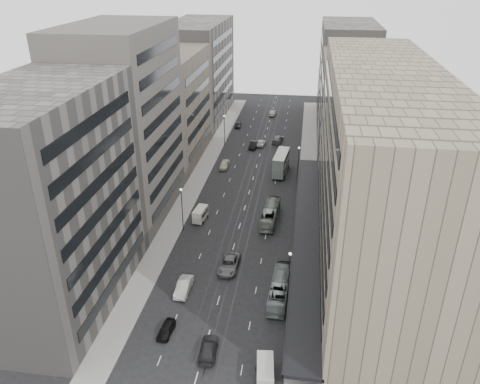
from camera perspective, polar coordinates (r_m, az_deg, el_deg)
The scene contains 29 objects.
ground at distance 72.55m, azimuth -1.76°, elevation -10.09°, with size 220.00×220.00×0.00m, color black.
sidewalk_right at distance 104.27m, azimuth 8.28°, elevation 1.65°, with size 4.00×125.00×0.15m, color gray.
sidewalk_left at distance 106.66m, azimuth -4.71°, elevation 2.42°, with size 4.00×125.00×0.15m, color gray.
department_store at distance 72.11m, azimuth 16.26°, elevation 2.27°, with size 19.20×60.00×30.00m.
building_right_mid at distance 114.36m, azimuth 13.59°, elevation 9.78°, with size 15.00×28.00×24.00m, color #554F49.
building_right_far at distance 142.94m, azimuth 12.80°, elevation 13.90°, with size 15.00×32.00×28.00m, color slate.
building_left_a at distance 65.25m, azimuth -22.17°, elevation -1.22°, with size 15.00×28.00×30.00m, color slate.
building_left_b at distance 86.92m, azimuth -13.97°, elevation 8.07°, with size 15.00×26.00×34.00m, color #554F49.
building_left_c at distance 112.57m, azimuth -8.80°, elevation 10.21°, with size 15.00×28.00×25.00m, color #695F51.
building_left_d at distance 143.20m, azimuth -5.07°, elevation 14.45°, with size 15.00×38.00×28.00m, color slate.
lamp_right_near at distance 64.69m, azimuth 6.02°, elevation -9.64°, with size 0.44×0.44×8.32m.
lamp_right_far at distance 99.94m, azimuth 7.13°, elevation 3.81°, with size 0.44×0.44×8.32m.
lamp_left_near at distance 81.65m, azimuth -7.10°, elevation -1.53°, with size 0.44×0.44×8.32m.
lamp_left_far at distance 120.41m, azimuth -1.91°, elevation 7.93°, with size 0.44×0.44×8.32m.
bus_near at distance 67.80m, azimuth 4.88°, elevation -11.60°, with size 2.48×10.60×2.95m, color gray.
bus_far at distance 86.03m, azimuth 3.72°, elevation -2.66°, with size 2.49×10.63×2.96m, color gray.
double_decker at distance 105.22m, azimuth 5.02°, elevation 3.58°, with size 3.48×9.13×4.88m.
vw_microbus at distance 56.60m, azimuth 3.07°, elevation -21.08°, with size 2.47×4.73×2.46m.
panel_van at distance 86.24m, azimuth -4.86°, elevation -2.69°, with size 2.38×4.21×2.53m.
sedan_0 at distance 63.14m, azimuth -8.98°, elevation -16.20°, with size 1.60×3.96×1.35m, color black.
sedan_1 at distance 69.34m, azimuth -6.89°, elevation -11.39°, with size 1.78×5.10×1.68m, color silver.
sedan_2 at distance 73.42m, azimuth -1.35°, elevation -8.77°, with size 2.82×6.12×1.70m, color #5F5F62.
sedan_3 at distance 60.02m, azimuth -3.85°, elevation -18.50°, with size 2.11×5.19×1.51m, color #232326.
sedan_4 at distance 108.48m, azimuth -1.92°, elevation 3.36°, with size 2.01×4.98×1.70m, color beige.
sedan_5 at distance 120.65m, azimuth 1.67°, elevation 5.76°, with size 1.72×4.93×1.62m, color black.
sedan_6 at distance 122.55m, azimuth 2.55°, elevation 6.00°, with size 2.24×4.86×1.35m, color silver.
sedan_7 at distance 125.14m, azimuth 4.61°, elevation 6.47°, with size 2.40×5.90×1.71m, color #5F5E61.
sedan_8 at distance 136.64m, azimuth -0.22°, elevation 8.21°, with size 1.70×4.24×1.44m, color #252628.
sedan_9 at distance 148.11m, azimuth 3.99°, elevation 9.60°, with size 1.63×4.66×1.54m, color #A49E88.
Camera 1 is at (10.49, -57.55, 42.92)m, focal length 35.00 mm.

